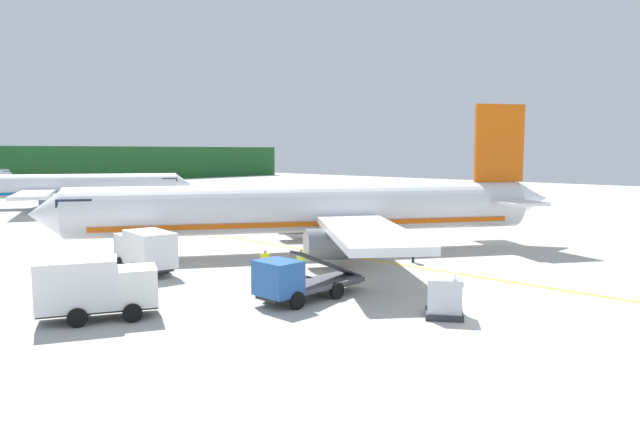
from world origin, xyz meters
TOP-DOWN VIEW (x-y plane):
  - ground at (0.00, 48.00)m, footprint 240.00×320.00m
  - airliner_foreground at (7.87, 19.92)m, footprint 36.09×30.78m
  - airliner_mid_apron at (9.79, 71.31)m, footprint 32.02×27.28m
  - service_truck_fuel at (-12.94, 14.78)m, footprint 5.80×4.47m
  - service_truck_baggage at (-4.23, 10.00)m, footprint 7.07×2.61m
  - service_truck_catering at (-5.55, 22.67)m, footprint 3.14×5.98m
  - cargo_container_near at (-1.33, 2.68)m, footprint 2.47×2.47m
  - crew_marshaller at (9.36, 11.58)m, footprint 0.60×0.36m
  - crew_loader_left at (1.09, 14.79)m, footprint 0.39×0.59m
  - crew_loader_right at (-0.85, 16.11)m, footprint 0.44×0.54m
  - apron_guide_line at (8.05, 15.24)m, footprint 0.30×60.00m

SIDE VIEW (x-z plane):
  - ground at x=0.00m, z-range -0.20..0.00m
  - apron_guide_line at x=8.05m, z-range 0.00..0.01m
  - crew_loader_left at x=1.09m, z-range 0.15..1.81m
  - cargo_container_near at x=-1.33m, z-range -0.06..2.02m
  - crew_loader_right at x=-0.85m, z-range 0.15..1.83m
  - crew_marshaller at x=9.36m, z-range 0.16..1.93m
  - service_truck_baggage at x=-4.23m, z-range -0.20..2.53m
  - service_truck_catering at x=-5.55m, z-range 0.15..2.99m
  - service_truck_fuel at x=-12.94m, z-range 0.13..3.07m
  - airliner_mid_apron at x=9.79m, z-range -2.25..8.20m
  - airliner_foreground at x=7.87m, z-range -2.56..9.34m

